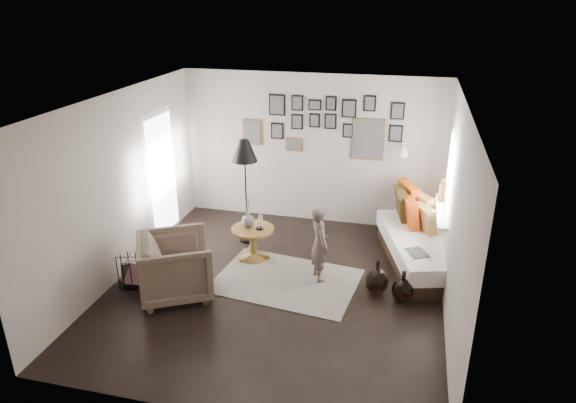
% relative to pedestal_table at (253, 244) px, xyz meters
% --- Properties ---
extents(ground, '(4.80, 4.80, 0.00)m').
position_rel_pedestal_table_xyz_m(ground, '(0.56, -0.73, -0.24)').
color(ground, black).
rests_on(ground, ground).
extents(wall_back, '(4.50, 0.00, 4.50)m').
position_rel_pedestal_table_xyz_m(wall_back, '(0.56, 1.67, 1.06)').
color(wall_back, '#ADA198').
rests_on(wall_back, ground).
extents(wall_front, '(4.50, 0.00, 4.50)m').
position_rel_pedestal_table_xyz_m(wall_front, '(0.56, -3.13, 1.06)').
color(wall_front, '#ADA198').
rests_on(wall_front, ground).
extents(wall_left, '(0.00, 4.80, 4.80)m').
position_rel_pedestal_table_xyz_m(wall_left, '(-1.69, -0.73, 1.06)').
color(wall_left, '#ADA198').
rests_on(wall_left, ground).
extents(wall_right, '(0.00, 4.80, 4.80)m').
position_rel_pedestal_table_xyz_m(wall_right, '(2.81, -0.73, 1.06)').
color(wall_right, '#ADA198').
rests_on(wall_right, ground).
extents(ceiling, '(4.80, 4.80, 0.00)m').
position_rel_pedestal_table_xyz_m(ceiling, '(0.56, -0.73, 2.36)').
color(ceiling, white).
rests_on(ceiling, wall_back).
extents(door_left, '(0.00, 2.14, 2.14)m').
position_rel_pedestal_table_xyz_m(door_left, '(-1.68, 0.47, 0.81)').
color(door_left, white).
rests_on(door_left, wall_left).
extents(window_right, '(0.15, 1.32, 1.30)m').
position_rel_pedestal_table_xyz_m(window_right, '(2.73, 0.61, 0.70)').
color(window_right, white).
rests_on(window_right, wall_right).
extents(gallery_wall, '(2.74, 0.03, 1.08)m').
position_rel_pedestal_table_xyz_m(gallery_wall, '(0.84, 1.65, 1.51)').
color(gallery_wall, brown).
rests_on(gallery_wall, wall_back).
extents(wall_sconce, '(0.18, 0.36, 0.16)m').
position_rel_pedestal_table_xyz_m(wall_sconce, '(2.11, 1.40, 1.23)').
color(wall_sconce, white).
rests_on(wall_sconce, wall_back).
extents(rug, '(2.12, 1.60, 0.01)m').
position_rel_pedestal_table_xyz_m(rug, '(0.66, -0.54, -0.23)').
color(rug, beige).
rests_on(rug, ground).
extents(pedestal_table, '(0.65, 0.65, 0.51)m').
position_rel_pedestal_table_xyz_m(pedestal_table, '(0.00, 0.00, 0.00)').
color(pedestal_table, brown).
rests_on(pedestal_table, ground).
extents(vase, '(0.19, 0.19, 0.46)m').
position_rel_pedestal_table_xyz_m(vase, '(-0.08, 0.02, 0.42)').
color(vase, black).
rests_on(vase, pedestal_table).
extents(candles, '(0.11, 0.11, 0.24)m').
position_rel_pedestal_table_xyz_m(candles, '(0.11, 0.00, 0.39)').
color(candles, black).
rests_on(candles, pedestal_table).
extents(daybed, '(1.43, 2.23, 1.02)m').
position_rel_pedestal_table_xyz_m(daybed, '(2.48, 0.51, 0.08)').
color(daybed, black).
rests_on(daybed, ground).
extents(magazine_on_daybed, '(0.34, 0.38, 0.02)m').
position_rel_pedestal_table_xyz_m(magazine_on_daybed, '(2.43, -0.14, 0.24)').
color(magazine_on_daybed, black).
rests_on(magazine_on_daybed, daybed).
extents(armchair, '(1.26, 1.25, 0.85)m').
position_rel_pedestal_table_xyz_m(armchair, '(-0.70, -1.22, 0.19)').
color(armchair, brown).
rests_on(armchair, ground).
extents(armchair_cushion, '(0.53, 0.53, 0.18)m').
position_rel_pedestal_table_xyz_m(armchair_cushion, '(-0.67, -1.17, 0.24)').
color(armchair_cushion, silver).
rests_on(armchair_cushion, armchair).
extents(floor_lamp, '(0.40, 0.40, 1.72)m').
position_rel_pedestal_table_xyz_m(floor_lamp, '(-0.28, 0.57, 1.24)').
color(floor_lamp, black).
rests_on(floor_lamp, ground).
extents(magazine_basket, '(0.43, 0.43, 0.43)m').
position_rel_pedestal_table_xyz_m(magazine_basket, '(-1.44, -1.14, -0.02)').
color(magazine_basket, black).
rests_on(magazine_basket, ground).
extents(demijohn_large, '(0.33, 0.33, 0.49)m').
position_rel_pedestal_table_xyz_m(demijohn_large, '(1.92, -0.55, -0.05)').
color(demijohn_large, black).
rests_on(demijohn_large, ground).
extents(demijohn_small, '(0.29, 0.29, 0.44)m').
position_rel_pedestal_table_xyz_m(demijohn_small, '(2.27, -0.67, -0.07)').
color(demijohn_small, black).
rests_on(demijohn_small, ground).
extents(child, '(0.43, 0.49, 1.11)m').
position_rel_pedestal_table_xyz_m(child, '(1.09, -0.36, 0.32)').
color(child, brown).
rests_on(child, ground).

